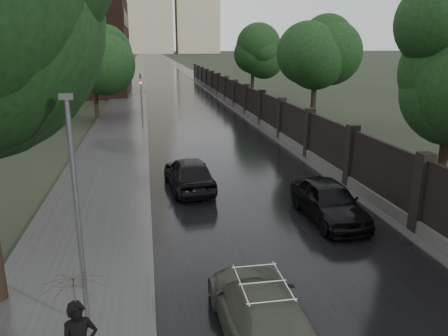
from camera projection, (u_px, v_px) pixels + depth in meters
road at (154, 59)px, 188.81m from camera, size 8.00×420.00×0.02m
sidewalk_left at (140, 58)px, 187.78m from camera, size 4.00×420.00×0.16m
verge_right at (167, 58)px, 189.73m from camera, size 3.00×420.00×0.08m
fence_right at (242, 101)px, 39.67m from camera, size 0.45×75.72×2.70m
tree_left_far at (92, 54)px, 34.49m from camera, size 4.25×4.25×7.39m
tree_right_b at (316, 60)px, 29.60m from camera, size 4.08×4.08×7.01m
tree_right_c at (253, 54)px, 46.64m from camera, size 4.08×4.08×7.01m
lamp_post at (78, 217)px, 8.64m from camera, size 0.25×0.12×5.11m
traffic_light at (141, 96)px, 31.15m from camera, size 0.16×0.32×4.00m
brick_building at (23, 9)px, 52.35m from camera, size 24.00×18.00×20.00m
volga_sedan at (262, 311)px, 9.06m from camera, size 1.85×4.36×1.25m
hatchback_left at (189, 173)px, 18.40m from camera, size 2.10×4.37×1.44m
car_right_near at (329, 201)px, 15.23m from camera, size 1.78×4.18×1.41m
pedestrian_umbrella at (75, 300)px, 7.18m from camera, size 1.17×1.18×2.64m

